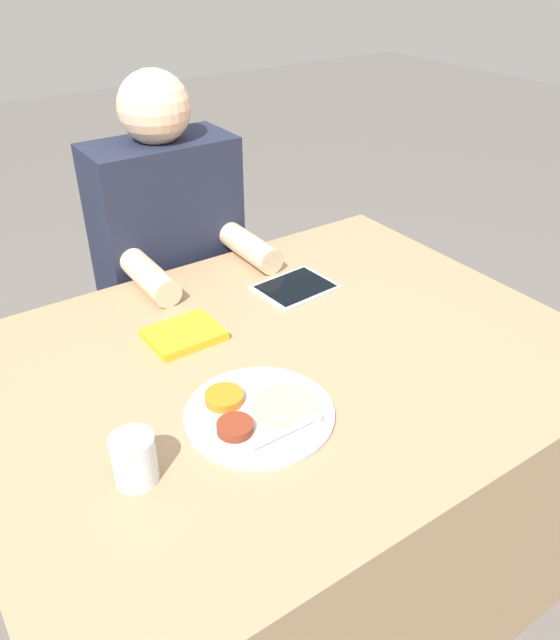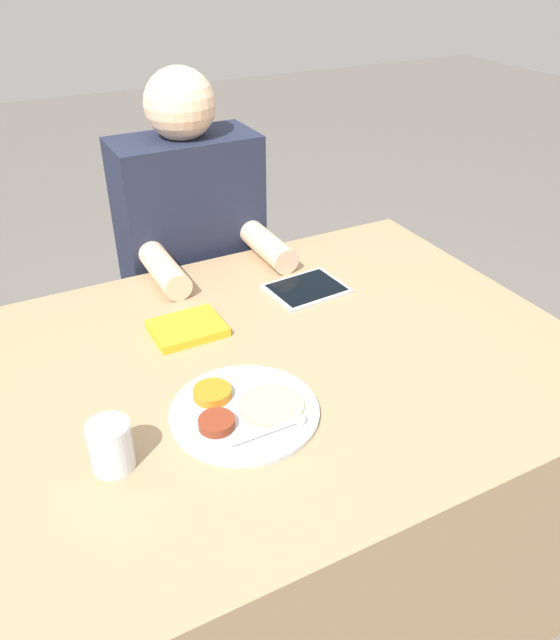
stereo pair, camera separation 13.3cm
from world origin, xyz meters
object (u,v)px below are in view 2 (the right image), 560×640
at_px(tablet_device, 306,289).
at_px(thali_tray, 243,411).
at_px(red_notebook, 187,329).
at_px(person_diner, 196,289).
at_px(drinking_glass, 111,446).

bearing_deg(tablet_device, thali_tray, -133.81).
distance_m(thali_tray, tablet_device, 0.49).
relative_size(red_notebook, tablet_device, 0.81).
height_order(thali_tray, person_diner, person_diner).
xyz_separation_m(red_notebook, tablet_device, (0.33, 0.04, -0.00)).
height_order(tablet_device, drinking_glass, drinking_glass).
xyz_separation_m(thali_tray, person_diner, (0.19, 0.76, -0.17)).
relative_size(thali_tray, red_notebook, 1.77).
relative_size(person_diner, drinking_glass, 13.48).
distance_m(red_notebook, tablet_device, 0.33).
xyz_separation_m(red_notebook, drinking_glass, (-0.25, -0.33, 0.04)).
height_order(thali_tray, red_notebook, thali_tray).
bearing_deg(drinking_glass, thali_tray, 4.22).
xyz_separation_m(thali_tray, red_notebook, (0.01, 0.31, 0.00)).
bearing_deg(thali_tray, red_notebook, 88.74).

